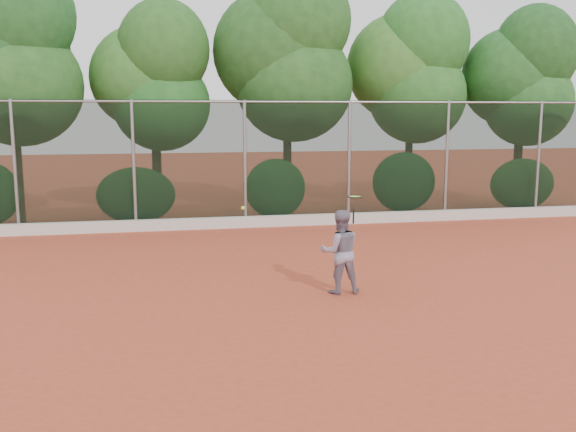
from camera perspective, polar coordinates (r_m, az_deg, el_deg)
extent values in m
plane|color=#B14329|center=(11.34, 1.01, -7.05)|extent=(80.00, 80.00, 0.00)
cube|color=beige|center=(17.87, -3.71, -0.53)|extent=(24.00, 0.20, 0.30)
imported|color=gray|center=(11.35, 4.63, -3.18)|extent=(0.74, 0.58, 1.49)
cube|color=black|center=(17.84, -3.84, 4.64)|extent=(24.00, 0.01, 3.50)
cylinder|color=gray|center=(17.79, -3.90, 10.10)|extent=(24.00, 0.06, 0.06)
cylinder|color=gray|center=(18.06, -23.12, 3.97)|extent=(0.09, 0.09, 3.50)
cylinder|color=gray|center=(17.70, -13.54, 4.36)|extent=(0.09, 0.09, 3.50)
cylinder|color=gray|center=(17.84, -3.84, 4.64)|extent=(0.09, 0.09, 3.50)
cylinder|color=gray|center=(18.48, 5.45, 4.77)|extent=(0.09, 0.09, 3.50)
cylinder|color=gray|center=(19.56, 13.92, 4.79)|extent=(0.09, 0.09, 3.50)
cylinder|color=gray|center=(21.02, 21.36, 4.72)|extent=(0.09, 0.09, 3.50)
cylinder|color=#46311B|center=(20.00, -22.83, 3.57)|extent=(0.24, 0.24, 2.90)
ellipsoid|color=#37712B|center=(19.80, -22.76, 10.63)|extent=(3.50, 2.90, 3.40)
ellipsoid|color=#266528|center=(20.25, -24.20, 13.34)|extent=(3.80, 3.10, 3.70)
ellipsoid|color=#296B29|center=(19.84, -22.88, 16.14)|extent=(3.10, 2.60, 3.20)
cylinder|color=#3E2817|center=(20.03, -11.54, 3.40)|extent=(0.28, 0.28, 2.40)
ellipsoid|color=#20591E|center=(19.83, -11.17, 9.72)|extent=(2.90, 2.40, 2.80)
ellipsoid|color=#2C6021|center=(20.16, -12.70, 11.94)|extent=(3.20, 2.70, 3.10)
ellipsoid|color=#224F1B|center=(19.71, -11.01, 14.39)|extent=(2.70, 2.30, 2.90)
cylinder|color=#3D2917|center=(20.09, -0.06, 4.46)|extent=(0.26, 0.26, 3.00)
ellipsoid|color=#356E2A|center=(19.98, 0.57, 11.61)|extent=(3.60, 3.00, 3.50)
ellipsoid|color=#316526|center=(20.24, -1.04, 14.41)|extent=(3.90, 3.20, 3.80)
ellipsoid|color=#34712B|center=(20.07, 0.93, 17.04)|extent=(3.20, 2.70, 3.30)
cylinder|color=#3C2A17|center=(21.48, 10.64, 4.21)|extent=(0.24, 0.24, 2.70)
ellipsoid|color=#255A1F|center=(21.39, 11.44, 10.47)|extent=(3.20, 2.70, 3.10)
ellipsoid|color=#2F6221|center=(21.52, 9.95, 12.91)|extent=(3.50, 2.90, 3.40)
ellipsoid|color=#205B1F|center=(21.45, 11.95, 15.00)|extent=(3.00, 2.50, 3.10)
cylinder|color=#3B2A16|center=(22.79, 19.69, 3.86)|extent=(0.28, 0.28, 2.50)
ellipsoid|color=#34772D|center=(22.73, 20.58, 9.48)|extent=(3.00, 2.50, 2.90)
ellipsoid|color=#2E6E2A|center=(22.75, 19.20, 11.58)|extent=(3.30, 2.80, 3.20)
ellipsoid|color=#286125|center=(22.78, 21.17, 13.49)|extent=(2.80, 2.40, 3.00)
ellipsoid|color=#2E6125|center=(18.59, -13.35, 1.80)|extent=(2.20, 1.16, 1.60)
ellipsoid|color=#2E722B|center=(18.86, -1.13, 2.46)|extent=(1.80, 1.04, 1.76)
ellipsoid|color=#296426|center=(19.96, 10.26, 2.98)|extent=(2.00, 1.10, 1.84)
ellipsoid|color=#366C29|center=(21.77, 20.09, 2.68)|extent=(2.16, 1.12, 1.64)
cylinder|color=black|center=(11.25, 5.84, -0.01)|extent=(0.03, 0.03, 0.27)
torus|color=black|center=(11.14, 5.96, 1.72)|extent=(0.28, 0.28, 0.03)
cylinder|color=#B1D03D|center=(11.14, 5.96, 1.72)|extent=(0.24, 0.24, 0.01)
sphere|color=#CFE634|center=(10.78, -4.02, 0.72)|extent=(0.07, 0.07, 0.07)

